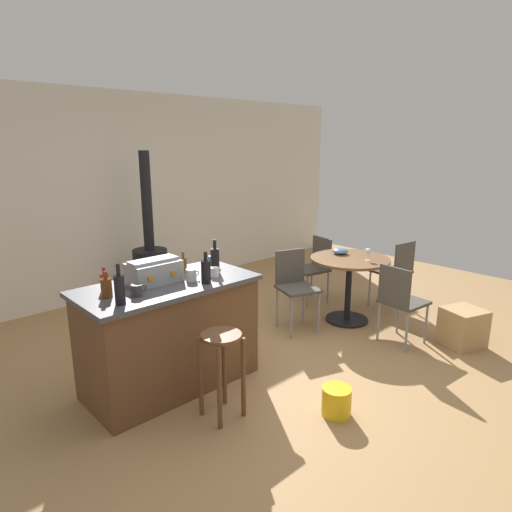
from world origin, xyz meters
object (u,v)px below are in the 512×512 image
object	(u,v)px
wooden_stool	(222,359)
bottle_4	(106,287)
wood_stove	(151,266)
cup_2	(191,275)
cup_1	(215,272)
bottle_2	(105,282)
folding_chair_right	(295,283)
bottle_0	(215,259)
cardboard_box	(463,327)
kitchen_island	(170,334)
cup_3	(137,290)
folding_chair_near	(400,299)
cup_0	(212,261)
bottle_1	(206,271)
dining_table	(349,273)
wine_glass	(368,251)
plastic_bucket	(336,401)
serving_bowl	(340,251)
toolbox	(154,271)
folding_chair_left	(314,265)
bottle_3	(183,264)
bottle_5	(120,289)
folding_chair_far	(395,269)

from	to	relation	value
wooden_stool	bottle_4	bearing A→B (deg)	129.83
wood_stove	cup_2	xyz separation A→B (m)	(-0.75, -2.02, 0.48)
cup_1	bottle_2	bearing A→B (deg)	161.64
folding_chair_right	cup_2	distance (m)	1.57
bottle_0	cup_2	world-z (taller)	bottle_0
wooden_stool	bottle_2	size ratio (longest dim) A/B	3.53
cardboard_box	kitchen_island	bearing A→B (deg)	152.13
bottle_2	cup_3	world-z (taller)	bottle_2
folding_chair_near	cup_0	xyz separation A→B (m)	(-1.59, 1.04, 0.48)
folding_chair_near	wood_stove	world-z (taller)	wood_stove
bottle_1	cup_0	bearing A→B (deg)	46.46
dining_table	wine_glass	world-z (taller)	wine_glass
folding_chair_near	plastic_bucket	world-z (taller)	folding_chair_near
bottle_1	serving_bowl	size ratio (longest dim) A/B	1.45
toolbox	cup_1	world-z (taller)	toolbox
serving_bowl	folding_chair_left	bearing A→B (deg)	73.97
bottle_1	plastic_bucket	bearing A→B (deg)	-66.09
toolbox	serving_bowl	world-z (taller)	toolbox
bottle_0	wooden_stool	bearing A→B (deg)	-125.07
wood_stove	cup_1	distance (m)	2.18
bottle_1	bottle_2	xyz separation A→B (m)	(-0.69, 0.38, -0.03)
bottle_2	folding_chair_left	bearing A→B (deg)	6.87
folding_chair_near	bottle_0	xyz separation A→B (m)	(-1.66, 0.90, 0.54)
cup_0	cup_3	distance (m)	0.93
folding_chair_right	bottle_1	xyz separation A→B (m)	(-1.45, -0.32, 0.49)
cardboard_box	plastic_bucket	bearing A→B (deg)	175.84
serving_bowl	bottle_0	bearing A→B (deg)	-179.44
dining_table	bottle_3	size ratio (longest dim) A/B	4.90
dining_table	folding_chair_left	size ratio (longest dim) A/B	1.06
cup_1	wine_glass	size ratio (longest dim) A/B	0.77
kitchen_island	bottle_1	size ratio (longest dim) A/B	5.62
kitchen_island	bottle_5	bearing A→B (deg)	-158.40
folding_chair_far	cardboard_box	xyz separation A→B (m)	(-0.42, -1.04, -0.33)
folding_chair_right	serving_bowl	size ratio (longest dim) A/B	4.92
serving_bowl	folding_chair_right	bearing A→B (deg)	172.22
cup_3	serving_bowl	world-z (taller)	cup_3
folding_chair_left	folding_chair_far	bearing A→B (deg)	-58.38
folding_chair_right	toolbox	distance (m)	1.82
cardboard_box	plastic_bucket	size ratio (longest dim) A/B	1.73
folding_chair_far	plastic_bucket	bearing A→B (deg)	-159.07
wooden_stool	folding_chair_right	distance (m)	1.81
bottle_1	bottle_3	distance (m)	0.40
dining_table	folding_chair_left	xyz separation A→B (m)	(0.21, 0.69, -0.08)
cup_3	folding_chair_near	bearing A→B (deg)	-17.64
wine_glass	bottle_1	bearing A→B (deg)	175.56
kitchen_island	serving_bowl	bearing A→B (deg)	0.18
wooden_stool	bottle_0	world-z (taller)	bottle_0
bottle_0	cup_3	xyz separation A→B (m)	(-0.82, -0.11, -0.07)
bottle_2	plastic_bucket	world-z (taller)	bottle_2
bottle_4	bottle_0	bearing A→B (deg)	-0.80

